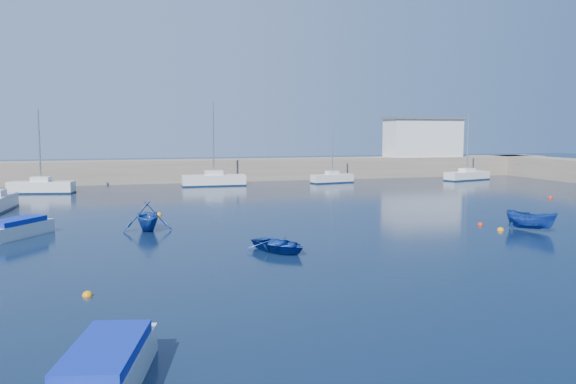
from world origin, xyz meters
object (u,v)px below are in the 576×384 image
object	(u,v)px
motorboat_3	(106,367)
dinghy_center	(279,245)
sailboat_5	(41,187)
sailboat_6	(214,180)
dinghy_right	(531,220)
sailboat_8	(467,175)
harbor_office	(423,138)
sailboat_7	(332,178)
motorboat_1	(17,228)
dinghy_left	(147,216)

from	to	relation	value
motorboat_3	dinghy_center	distance (m)	15.46
sailboat_5	sailboat_6	world-z (taller)	sailboat_6
dinghy_right	sailboat_8	bearing A→B (deg)	36.33
harbor_office	dinghy_right	xyz separation A→B (m)	(-14.93, -39.87, -4.49)
sailboat_7	dinghy_center	distance (m)	38.30
harbor_office	dinghy_right	distance (m)	42.81
harbor_office	motorboat_3	world-z (taller)	harbor_office
motorboat_3	motorboat_1	bearing A→B (deg)	117.73
dinghy_left	sailboat_5	bearing A→B (deg)	111.38
sailboat_7	sailboat_8	xyz separation A→B (m)	(17.45, -0.93, 0.02)
harbor_office	sailboat_6	distance (m)	30.36
sailboat_6	sailboat_8	world-z (taller)	sailboat_6
dinghy_center	dinghy_left	bearing A→B (deg)	99.22
sailboat_8	sailboat_5	bearing A→B (deg)	76.40
sailboat_5	sailboat_7	distance (m)	31.27
motorboat_3	dinghy_left	xyz separation A→B (m)	(1.64, 21.49, 0.38)
dinghy_left	dinghy_right	world-z (taller)	dinghy_left
harbor_office	sailboat_7	bearing A→B (deg)	-156.67
sailboat_6	sailboat_7	size ratio (longest dim) A/B	1.34
sailboat_8	dinghy_center	world-z (taller)	sailboat_8
sailboat_6	dinghy_right	xyz separation A→B (m)	(14.41, -33.46, -0.07)
sailboat_7	sailboat_8	distance (m)	17.47
sailboat_6	sailboat_8	size ratio (longest dim) A/B	1.10
sailboat_8	motorboat_1	size ratio (longest dim) A/B	1.87
sailboat_7	sailboat_5	bearing A→B (deg)	84.27
harbor_office	sailboat_8	world-z (taller)	sailboat_8
sailboat_7	sailboat_8	size ratio (longest dim) A/B	0.82
sailboat_5	dinghy_left	size ratio (longest dim) A/B	2.45
sailboat_8	dinghy_right	size ratio (longest dim) A/B	2.65
dinghy_center	dinghy_left	world-z (taller)	dinghy_left
sailboat_7	sailboat_8	bearing A→B (deg)	-103.76
sailboat_5	sailboat_7	size ratio (longest dim) A/B	1.19
motorboat_3	dinghy_right	distance (m)	28.41
sailboat_5	motorboat_3	size ratio (longest dim) A/B	1.71
sailboat_8	dinghy_left	xyz separation A→B (m)	(-39.34, -25.84, 0.29)
sailboat_7	dinghy_left	bearing A→B (deg)	130.03
sailboat_7	dinghy_right	size ratio (longest dim) A/B	2.18
sailboat_6	dinghy_right	bearing A→B (deg)	-156.24
sailboat_5	dinghy_left	bearing A→B (deg)	-146.82
sailboat_6	dinghy_center	xyz separation A→B (m)	(-1.90, -35.17, -0.33)
sailboat_8	dinghy_center	size ratio (longest dim) A/B	2.49
dinghy_center	dinghy_left	xyz separation A→B (m)	(-6.13, 8.13, 0.53)
harbor_office	sailboat_6	xyz separation A→B (m)	(-29.34, -6.41, -4.42)
harbor_office	sailboat_5	size ratio (longest dim) A/B	1.23
sailboat_5	motorboat_1	size ratio (longest dim) A/B	1.82
sailboat_5	sailboat_8	distance (m)	48.63
sailboat_7	motorboat_3	bearing A→B (deg)	143.31
sailboat_7	motorboat_3	size ratio (longest dim) A/B	1.44
sailboat_5	sailboat_8	bearing A→B (deg)	-75.78
sailboat_8	motorboat_3	size ratio (longest dim) A/B	1.75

